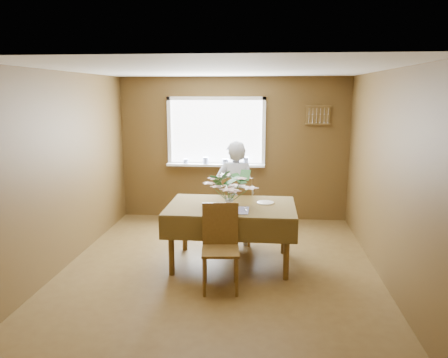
# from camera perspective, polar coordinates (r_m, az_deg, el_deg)

# --- Properties ---
(floor) EXTENTS (4.50, 4.50, 0.00)m
(floor) POSITION_cam_1_polar(r_m,az_deg,el_deg) (5.84, -0.53, -11.22)
(floor) COLOR brown
(floor) RESTS_ON ground
(ceiling) EXTENTS (4.50, 4.50, 0.00)m
(ceiling) POSITION_cam_1_polar(r_m,az_deg,el_deg) (5.40, -0.58, 14.09)
(ceiling) COLOR white
(ceiling) RESTS_ON wall_back
(wall_back) EXTENTS (4.00, 0.00, 4.00)m
(wall_back) POSITION_cam_1_polar(r_m,az_deg,el_deg) (7.70, 1.22, 3.93)
(wall_back) COLOR brown
(wall_back) RESTS_ON floor
(wall_front) EXTENTS (4.00, 0.00, 4.00)m
(wall_front) POSITION_cam_1_polar(r_m,az_deg,el_deg) (3.32, -4.67, -6.05)
(wall_front) COLOR brown
(wall_front) RESTS_ON floor
(wall_left) EXTENTS (0.00, 4.50, 4.50)m
(wall_left) POSITION_cam_1_polar(r_m,az_deg,el_deg) (6.03, -19.81, 1.20)
(wall_left) COLOR brown
(wall_left) RESTS_ON floor
(wall_right) EXTENTS (0.00, 4.50, 4.50)m
(wall_right) POSITION_cam_1_polar(r_m,az_deg,el_deg) (5.64, 20.10, 0.52)
(wall_right) COLOR brown
(wall_right) RESTS_ON floor
(window_assembly) EXTENTS (1.72, 0.20, 1.22)m
(window_assembly) POSITION_cam_1_polar(r_m,az_deg,el_deg) (7.66, -1.01, 4.73)
(window_assembly) COLOR white
(window_assembly) RESTS_ON wall_back
(spoon_rack) EXTENTS (0.44, 0.05, 0.33)m
(spoon_rack) POSITION_cam_1_polar(r_m,az_deg,el_deg) (7.64, 12.24, 8.14)
(spoon_rack) COLOR brown
(spoon_rack) RESTS_ON wall_back
(dining_table) EXTENTS (1.65, 1.13, 0.81)m
(dining_table) POSITION_cam_1_polar(r_m,az_deg,el_deg) (5.68, 0.95, -4.38)
(dining_table) COLOR brown
(dining_table) RESTS_ON floor
(chair_far) EXTENTS (0.49, 0.49, 1.03)m
(chair_far) POSITION_cam_1_polar(r_m,az_deg,el_deg) (6.48, 1.82, -3.76)
(chair_far) COLOR brown
(chair_far) RESTS_ON floor
(chair_near) EXTENTS (0.46, 0.46, 0.98)m
(chair_near) POSITION_cam_1_polar(r_m,az_deg,el_deg) (5.07, -0.47, -8.33)
(chair_near) COLOR brown
(chair_near) RESTS_ON floor
(seated_woman) EXTENTS (0.57, 0.38, 1.55)m
(seated_woman) POSITION_cam_1_polar(r_m,az_deg,el_deg) (6.40, 1.51, -1.90)
(seated_woman) COLOR white
(seated_woman) RESTS_ON floor
(flower_bouquet) EXTENTS (0.53, 0.53, 0.45)m
(flower_bouquet) POSITION_cam_1_polar(r_m,az_deg,el_deg) (5.40, 0.69, -0.92)
(flower_bouquet) COLOR white
(flower_bouquet) RESTS_ON dining_table
(side_plate) EXTENTS (0.23, 0.23, 0.01)m
(side_plate) POSITION_cam_1_polar(r_m,az_deg,el_deg) (5.77, 5.42, -3.10)
(side_plate) COLOR white
(side_plate) RESTS_ON dining_table
(table_knife) EXTENTS (0.05, 0.21, 0.00)m
(table_knife) POSITION_cam_1_polar(r_m,az_deg,el_deg) (5.44, 2.84, -3.94)
(table_knife) COLOR silver
(table_knife) RESTS_ON dining_table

